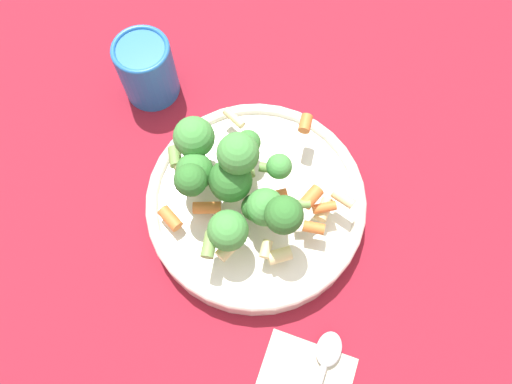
% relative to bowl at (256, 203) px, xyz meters
% --- Properties ---
extents(ground_plane, '(3.00, 3.00, 0.00)m').
position_rel_bowl_xyz_m(ground_plane, '(0.00, 0.00, -0.02)').
color(ground_plane, maroon).
extents(bowl, '(0.24, 0.24, 0.04)m').
position_rel_bowl_xyz_m(bowl, '(0.00, 0.00, 0.00)').
color(bowl, silver).
rests_on(bowl, ground_plane).
extents(pasta_salad, '(0.19, 0.18, 0.10)m').
position_rel_bowl_xyz_m(pasta_salad, '(0.02, -0.01, 0.06)').
color(pasta_salad, '#8CB766').
rests_on(pasta_salad, bowl).
extents(cup, '(0.07, 0.07, 0.08)m').
position_rel_bowl_xyz_m(cup, '(0.03, -0.21, 0.02)').
color(cup, '#2366B2').
rests_on(cup, ground_plane).
extents(spoon, '(0.14, 0.12, 0.01)m').
position_rel_bowl_xyz_m(spoon, '(0.04, 0.19, -0.01)').
color(spoon, silver).
rests_on(spoon, napkin).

